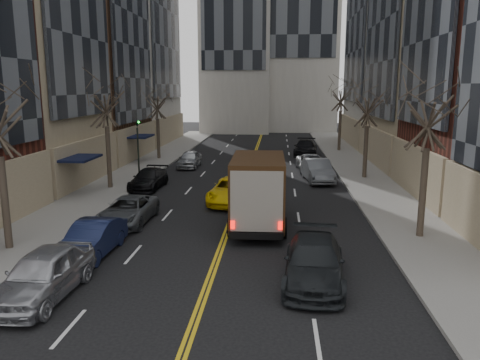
% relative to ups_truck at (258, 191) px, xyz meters
% --- Properties ---
extents(sidewalk_left, '(4.00, 66.00, 0.15)m').
position_rel_ups_truck_xyz_m(sidewalk_left, '(-10.44, 14.71, -1.70)').
color(sidewalk_left, slate).
rests_on(sidewalk_left, ground).
extents(sidewalk_right, '(4.00, 66.00, 0.15)m').
position_rel_ups_truck_xyz_m(sidewalk_right, '(7.56, 14.71, -1.70)').
color(sidewalk_right, slate).
rests_on(sidewalk_right, ground).
extents(tree_lf_mid, '(3.20, 3.20, 8.91)m').
position_rel_ups_truck_xyz_m(tree_lf_mid, '(-10.24, 7.71, 4.82)').
color(tree_lf_mid, '#382D23').
rests_on(tree_lf_mid, sidewalk_left).
extents(tree_lf_far, '(3.20, 3.20, 8.12)m').
position_rel_ups_truck_xyz_m(tree_lf_far, '(-10.24, 20.71, 4.25)').
color(tree_lf_far, '#382D23').
rests_on(tree_lf_far, sidewalk_left).
extents(tree_rt_near, '(3.20, 3.20, 8.71)m').
position_rel_ups_truck_xyz_m(tree_rt_near, '(7.36, -1.29, 4.68)').
color(tree_rt_near, '#382D23').
rests_on(tree_rt_near, sidewalk_right).
extents(tree_rt_mid, '(3.20, 3.20, 8.32)m').
position_rel_ups_truck_xyz_m(tree_rt_mid, '(7.36, 12.71, 4.39)').
color(tree_rt_mid, '#382D23').
rests_on(tree_rt_mid, sidewalk_right).
extents(tree_rt_far, '(3.20, 3.20, 9.11)m').
position_rel_ups_truck_xyz_m(tree_rt_far, '(7.36, 27.71, 4.96)').
color(tree_rt_far, '#382D23').
rests_on(tree_rt_far, sidewalk_right).
extents(traffic_signal, '(0.29, 0.26, 4.70)m').
position_rel_ups_truck_xyz_m(traffic_signal, '(-8.84, 9.71, 1.04)').
color(traffic_signal, black).
rests_on(traffic_signal, sidewalk_left).
extents(ups_truck, '(2.75, 6.49, 3.53)m').
position_rel_ups_truck_xyz_m(ups_truck, '(0.00, 0.00, 0.00)').
color(ups_truck, black).
rests_on(ups_truck, ground).
extents(observer_sedan, '(2.45, 5.22, 1.47)m').
position_rel_ups_truck_xyz_m(observer_sedan, '(2.24, -6.43, -1.04)').
color(observer_sedan, black).
rests_on(observer_sedan, ground).
extents(taxi, '(2.79, 5.36, 1.44)m').
position_rel_ups_truck_xyz_m(taxi, '(-1.74, 4.78, -1.06)').
color(taxi, yellow).
rests_on(taxi, ground).
extents(pedestrian, '(0.50, 0.65, 1.60)m').
position_rel_ups_truck_xyz_m(pedestrian, '(0.24, 1.30, -0.98)').
color(pedestrian, black).
rests_on(pedestrian, ground).
extents(parked_lf_a, '(2.05, 4.75, 1.60)m').
position_rel_ups_truck_xyz_m(parked_lf_a, '(-6.61, -8.41, -0.98)').
color(parked_lf_a, '#ABADB3').
rests_on(parked_lf_a, ground).
extents(parked_lf_b, '(1.62, 4.29, 1.40)m').
position_rel_ups_truck_xyz_m(parked_lf_b, '(-6.54, -4.52, -1.08)').
color(parked_lf_b, '#101734').
rests_on(parked_lf_b, ground).
extents(parked_lf_c, '(2.26, 4.73, 1.30)m').
position_rel_ups_truck_xyz_m(parked_lf_c, '(-6.54, 0.08, -1.13)').
color(parked_lf_c, '#4A4E51').
rests_on(parked_lf_c, ground).
extents(parked_lf_d, '(2.02, 4.56, 1.30)m').
position_rel_ups_truck_xyz_m(parked_lf_d, '(-7.74, 8.20, -1.13)').
color(parked_lf_d, black).
rests_on(parked_lf_d, ground).
extents(parked_lf_e, '(1.72, 4.14, 1.40)m').
position_rel_ups_truck_xyz_m(parked_lf_e, '(-6.54, 16.72, -1.08)').
color(parked_lf_e, '#AAAEB2').
rests_on(parked_lf_e, ground).
extents(parked_rt_a, '(2.26, 5.01, 1.59)m').
position_rel_ups_truck_xyz_m(parked_rt_a, '(3.81, 11.51, -0.98)').
color(parked_rt_a, '#52555A').
rests_on(parked_rt_a, ground).
extents(parked_rt_b, '(2.53, 4.91, 1.32)m').
position_rel_ups_truck_xyz_m(parked_rt_b, '(3.66, 15.72, -1.12)').
color(parked_rt_b, '#A2A5A9').
rests_on(parked_rt_b, ground).
extents(parked_rt_c, '(2.66, 5.58, 1.57)m').
position_rel_ups_truck_xyz_m(parked_rt_c, '(3.66, 24.39, -0.99)').
color(parked_rt_c, black).
rests_on(parked_rt_c, ground).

